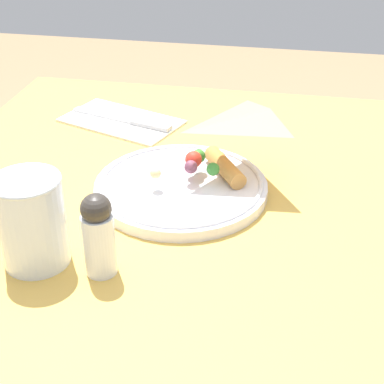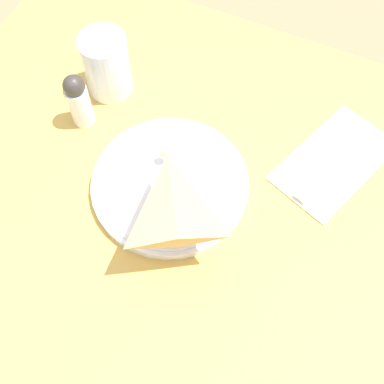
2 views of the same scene
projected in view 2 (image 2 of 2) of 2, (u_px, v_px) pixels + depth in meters
ground_plane at (161, 329)px, 1.34m from camera, size 6.00×6.00×0.00m
dining_table at (140, 249)px, 0.81m from camera, size 0.93×0.85×0.71m
plate_pizza at (170, 184)px, 0.73m from camera, size 0.24×0.24×0.06m
milk_glass at (107, 66)px, 0.79m from camera, size 0.08×0.08×0.11m
napkin_folded at (334, 161)px, 0.77m from camera, size 0.23×0.18×0.00m
butter_knife at (331, 164)px, 0.76m from camera, size 0.20×0.08×0.01m
pepper_shaker at (78, 100)px, 0.76m from camera, size 0.04×0.04×0.10m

